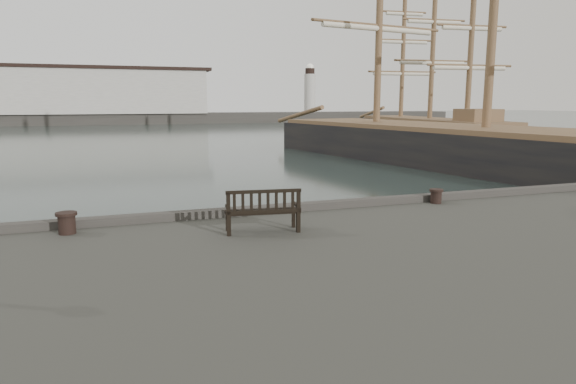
# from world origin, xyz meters

# --- Properties ---
(ground) EXTENTS (400.00, 400.00, 0.00)m
(ground) POSITION_xyz_m (0.00, 0.00, 0.00)
(ground) COLOR black
(ground) RESTS_ON ground
(breakwater) EXTENTS (140.00, 9.50, 12.20)m
(breakwater) POSITION_xyz_m (-4.56, 92.00, 4.30)
(breakwater) COLOR #383530
(breakwater) RESTS_ON ground
(bench) EXTENTS (1.57, 0.72, 0.87)m
(bench) POSITION_xyz_m (-1.00, -1.84, 1.84)
(bench) COLOR black
(bench) RESTS_ON quay
(bollard_left) EXTENTS (0.49, 0.49, 0.44)m
(bollard_left) POSITION_xyz_m (-4.74, -0.67, 1.78)
(bollard_left) COLOR black
(bollard_left) RESTS_ON quay
(bollard_right) EXTENTS (0.42, 0.42, 0.37)m
(bollard_right) POSITION_xyz_m (4.13, -0.50, 1.75)
(bollard_right) COLOR black
(bollard_right) RESTS_ON quay
(tall_ship_main) EXTENTS (13.80, 39.35, 28.96)m
(tall_ship_main) POSITION_xyz_m (18.49, 14.54, 0.74)
(tall_ship_main) COLOR black
(tall_ship_main) RESTS_ON ground
(tall_ship_far) EXTENTS (8.14, 25.51, 21.48)m
(tall_ship_far) POSITION_xyz_m (28.89, 35.37, 0.73)
(tall_ship_far) COLOR black
(tall_ship_far) RESTS_ON ground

